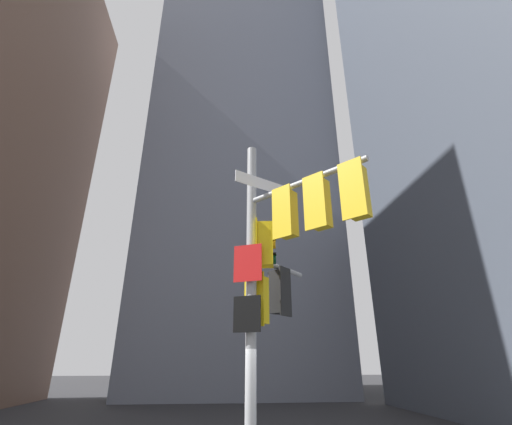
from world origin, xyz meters
TOP-DOWN VIEW (x-y plane):
  - building_mid_block at (0.69, 23.28)m, footprint 15.06×15.06m
  - signal_pole_assembly at (0.56, -0.34)m, footprint 2.45×3.95m

SIDE VIEW (x-z plane):
  - signal_pole_assembly at x=0.56m, z-range 0.66..7.85m
  - building_mid_block at x=0.69m, z-range 0.00..54.01m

